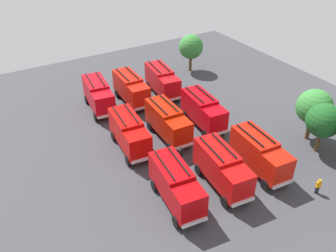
{
  "coord_description": "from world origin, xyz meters",
  "views": [
    {
      "loc": [
        29.11,
        -17.35,
        23.57
      ],
      "look_at": [
        0.0,
        0.0,
        1.4
      ],
      "focal_mm": 37.67,
      "sensor_mm": 36.0,
      "label": 1
    }
  ],
  "objects_px": {
    "fire_truck_8": "(260,153)",
    "fire_truck_7": "(203,110)",
    "fire_truck_3": "(131,88)",
    "tree_0": "(191,47)",
    "tree_2": "(324,121)",
    "fire_truck_0": "(98,94)",
    "fire_truck_2": "(176,184)",
    "traffic_cone_2": "(215,153)",
    "tree_1": "(314,107)",
    "traffic_cone_1": "(220,150)",
    "firefighter_1": "(318,186)",
    "traffic_cone_0": "(224,121)",
    "firefighter_0": "(272,153)",
    "fire_truck_6": "(162,80)",
    "firefighter_2": "(181,154)",
    "fire_truck_5": "(222,167)",
    "fire_truck_1": "(129,132)",
    "fire_truck_4": "(168,121)"
  },
  "relations": [
    {
      "from": "fire_truck_8",
      "to": "fire_truck_7",
      "type": "bearing_deg",
      "value": -175.93
    },
    {
      "from": "fire_truck_3",
      "to": "fire_truck_7",
      "type": "relative_size",
      "value": 0.98
    },
    {
      "from": "tree_0",
      "to": "tree_2",
      "type": "xyz_separation_m",
      "value": [
        24.85,
        0.03,
        -0.07
      ]
    },
    {
      "from": "fire_truck_0",
      "to": "fire_truck_7",
      "type": "distance_m",
      "value": 13.76
    },
    {
      "from": "fire_truck_2",
      "to": "traffic_cone_2",
      "type": "bearing_deg",
      "value": 123.67
    },
    {
      "from": "tree_1",
      "to": "fire_truck_0",
      "type": "bearing_deg",
      "value": -135.72
    },
    {
      "from": "fire_truck_7",
      "to": "traffic_cone_1",
      "type": "distance_m",
      "value": 6.05
    },
    {
      "from": "fire_truck_2",
      "to": "firefighter_1",
      "type": "xyz_separation_m",
      "value": [
        5.85,
        12.04,
        -1.24
      ]
    },
    {
      "from": "traffic_cone_0",
      "to": "tree_2",
      "type": "bearing_deg",
      "value": 28.71
    },
    {
      "from": "traffic_cone_0",
      "to": "tree_0",
      "type": "bearing_deg",
      "value": 161.22
    },
    {
      "from": "firefighter_0",
      "to": "traffic_cone_2",
      "type": "bearing_deg",
      "value": 45.26
    },
    {
      "from": "fire_truck_6",
      "to": "tree_0",
      "type": "xyz_separation_m",
      "value": [
        -4.7,
        7.9,
        1.79
      ]
    },
    {
      "from": "firefighter_2",
      "to": "tree_2",
      "type": "distance_m",
      "value": 15.37
    },
    {
      "from": "fire_truck_2",
      "to": "traffic_cone_1",
      "type": "distance_m",
      "value": 9.09
    },
    {
      "from": "fire_truck_3",
      "to": "tree_1",
      "type": "relative_size",
      "value": 1.18
    },
    {
      "from": "fire_truck_3",
      "to": "traffic_cone_2",
      "type": "xyz_separation_m",
      "value": [
        15.18,
        2.66,
        -1.86
      ]
    },
    {
      "from": "tree_2",
      "to": "traffic_cone_2",
      "type": "distance_m",
      "value": 11.78
    },
    {
      "from": "fire_truck_2",
      "to": "tree_1",
      "type": "height_order",
      "value": "tree_1"
    },
    {
      "from": "fire_truck_3",
      "to": "traffic_cone_2",
      "type": "height_order",
      "value": "fire_truck_3"
    },
    {
      "from": "fire_truck_2",
      "to": "firefighter_1",
      "type": "distance_m",
      "value": 13.44
    },
    {
      "from": "fire_truck_2",
      "to": "fire_truck_3",
      "type": "relative_size",
      "value": 1.02
    },
    {
      "from": "fire_truck_8",
      "to": "tree_2",
      "type": "relative_size",
      "value": 1.28
    },
    {
      "from": "fire_truck_7",
      "to": "tree_0",
      "type": "distance_m",
      "value": 16.28
    },
    {
      "from": "fire_truck_0",
      "to": "traffic_cone_1",
      "type": "distance_m",
      "value": 17.52
    },
    {
      "from": "fire_truck_5",
      "to": "tree_0",
      "type": "height_order",
      "value": "tree_0"
    },
    {
      "from": "fire_truck_5",
      "to": "fire_truck_6",
      "type": "bearing_deg",
      "value": 172.67
    },
    {
      "from": "fire_truck_3",
      "to": "fire_truck_7",
      "type": "distance_m",
      "value": 10.79
    },
    {
      "from": "fire_truck_3",
      "to": "tree_0",
      "type": "distance_m",
      "value": 13.59
    },
    {
      "from": "firefighter_0",
      "to": "firefighter_1",
      "type": "distance_m",
      "value": 5.8
    },
    {
      "from": "firefighter_0",
      "to": "tree_1",
      "type": "relative_size",
      "value": 0.28
    },
    {
      "from": "firefighter_1",
      "to": "traffic_cone_1",
      "type": "bearing_deg",
      "value": 48.81
    },
    {
      "from": "fire_truck_3",
      "to": "fire_truck_5",
      "type": "distance_m",
      "value": 19.23
    },
    {
      "from": "fire_truck_8",
      "to": "firefighter_0",
      "type": "bearing_deg",
      "value": 103.55
    },
    {
      "from": "fire_truck_1",
      "to": "fire_truck_6",
      "type": "bearing_deg",
      "value": 139.94
    },
    {
      "from": "firefighter_0",
      "to": "traffic_cone_1",
      "type": "height_order",
      "value": "firefighter_0"
    },
    {
      "from": "fire_truck_2",
      "to": "fire_truck_7",
      "type": "xyz_separation_m",
      "value": [
        -9.38,
        9.67,
        0.0
      ]
    },
    {
      "from": "fire_truck_0",
      "to": "tree_1",
      "type": "height_order",
      "value": "tree_1"
    },
    {
      "from": "fire_truck_3",
      "to": "firefighter_1",
      "type": "bearing_deg",
      "value": 18.29
    },
    {
      "from": "traffic_cone_2",
      "to": "fire_truck_2",
      "type": "bearing_deg",
      "value": -62.83
    },
    {
      "from": "traffic_cone_1",
      "to": "traffic_cone_2",
      "type": "relative_size",
      "value": 1.17
    },
    {
      "from": "fire_truck_1",
      "to": "fire_truck_5",
      "type": "xyz_separation_m",
      "value": [
        9.82,
        4.96,
        0.0
      ]
    },
    {
      "from": "fire_truck_0",
      "to": "fire_truck_5",
      "type": "xyz_separation_m",
      "value": [
        19.71,
        4.66,
        0.0
      ]
    },
    {
      "from": "tree_1",
      "to": "traffic_cone_1",
      "type": "height_order",
      "value": "tree_1"
    },
    {
      "from": "tree_2",
      "to": "fire_truck_5",
      "type": "bearing_deg",
      "value": -94.59
    },
    {
      "from": "fire_truck_1",
      "to": "fire_truck_6",
      "type": "relative_size",
      "value": 1.0
    },
    {
      "from": "fire_truck_6",
      "to": "traffic_cone_0",
      "type": "xyz_separation_m",
      "value": [
        10.6,
        2.69,
        -1.83
      ]
    },
    {
      "from": "fire_truck_4",
      "to": "tree_1",
      "type": "xyz_separation_m",
      "value": [
        8.49,
        13.7,
        2.0
      ]
    },
    {
      "from": "traffic_cone_2",
      "to": "firefighter_1",
      "type": "bearing_deg",
      "value": 25.75
    },
    {
      "from": "firefighter_0",
      "to": "tree_1",
      "type": "bearing_deg",
      "value": -86.0
    },
    {
      "from": "firefighter_0",
      "to": "fire_truck_3",
      "type": "bearing_deg",
      "value": 16.55
    }
  ]
}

